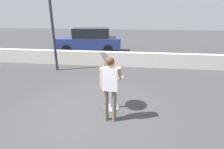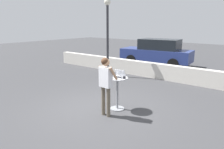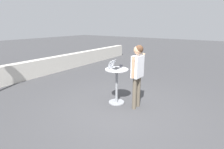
{
  "view_description": "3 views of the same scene",
  "coord_description": "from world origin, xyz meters",
  "px_view_note": "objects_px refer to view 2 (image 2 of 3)",
  "views": [
    {
      "loc": [
        0.97,
        -4.18,
        2.73
      ],
      "look_at": [
        0.4,
        0.34,
        1.08
      ],
      "focal_mm": 28.0,
      "sensor_mm": 36.0,
      "label": 1
    },
    {
      "loc": [
        4.35,
        -4.83,
        2.69
      ],
      "look_at": [
        0.4,
        0.06,
        1.19
      ],
      "focal_mm": 35.0,
      "sensor_mm": 36.0,
      "label": 2
    },
    {
      "loc": [
        -3.61,
        -2.26,
        2.25
      ],
      "look_at": [
        0.16,
        0.38,
        0.92
      ],
      "focal_mm": 28.0,
      "sensor_mm": 36.0,
      "label": 3
    }
  ],
  "objects_px": {
    "laptop": "(119,76)",
    "parked_car_near_street": "(157,52)",
    "standing_person": "(106,79)",
    "street_lamp": "(108,26)",
    "cafe_table": "(117,89)",
    "coffee_mug": "(124,78)"
  },
  "relations": [
    {
      "from": "coffee_mug",
      "to": "parked_car_near_street",
      "type": "bearing_deg",
      "value": 110.43
    },
    {
      "from": "cafe_table",
      "to": "coffee_mug",
      "type": "bearing_deg",
      "value": 3.7
    },
    {
      "from": "laptop",
      "to": "coffee_mug",
      "type": "bearing_deg",
      "value": -12.65
    },
    {
      "from": "laptop",
      "to": "coffee_mug",
      "type": "xyz_separation_m",
      "value": [
        0.25,
        -0.06,
        -0.01
      ]
    },
    {
      "from": "coffee_mug",
      "to": "cafe_table",
      "type": "bearing_deg",
      "value": -176.3
    },
    {
      "from": "laptop",
      "to": "parked_car_near_street",
      "type": "height_order",
      "value": "parked_car_near_street"
    },
    {
      "from": "laptop",
      "to": "standing_person",
      "type": "distance_m",
      "value": 0.69
    },
    {
      "from": "coffee_mug",
      "to": "street_lamp",
      "type": "bearing_deg",
      "value": 136.09
    },
    {
      "from": "cafe_table",
      "to": "laptop",
      "type": "height_order",
      "value": "laptop"
    },
    {
      "from": "laptop",
      "to": "standing_person",
      "type": "xyz_separation_m",
      "value": [
        0.05,
        -0.69,
        0.03
      ]
    },
    {
      "from": "standing_person",
      "to": "coffee_mug",
      "type": "bearing_deg",
      "value": 72.91
    },
    {
      "from": "parked_car_near_street",
      "to": "street_lamp",
      "type": "bearing_deg",
      "value": -98.19
    },
    {
      "from": "parked_car_near_street",
      "to": "street_lamp",
      "type": "relative_size",
      "value": 1.21
    },
    {
      "from": "cafe_table",
      "to": "coffee_mug",
      "type": "height_order",
      "value": "coffee_mug"
    },
    {
      "from": "cafe_table",
      "to": "standing_person",
      "type": "distance_m",
      "value": 0.77
    },
    {
      "from": "standing_person",
      "to": "street_lamp",
      "type": "bearing_deg",
      "value": 129.31
    },
    {
      "from": "cafe_table",
      "to": "street_lamp",
      "type": "xyz_separation_m",
      "value": [
        -3.13,
        3.27,
        1.85
      ]
    },
    {
      "from": "standing_person",
      "to": "street_lamp",
      "type": "xyz_separation_m",
      "value": [
        -3.18,
        3.89,
        1.39
      ]
    },
    {
      "from": "street_lamp",
      "to": "cafe_table",
      "type": "bearing_deg",
      "value": -46.21
    },
    {
      "from": "parked_car_near_street",
      "to": "street_lamp",
      "type": "distance_m",
      "value": 4.55
    },
    {
      "from": "laptop",
      "to": "parked_car_near_street",
      "type": "distance_m",
      "value": 7.81
    },
    {
      "from": "laptop",
      "to": "standing_person",
      "type": "bearing_deg",
      "value": -85.48
    }
  ]
}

